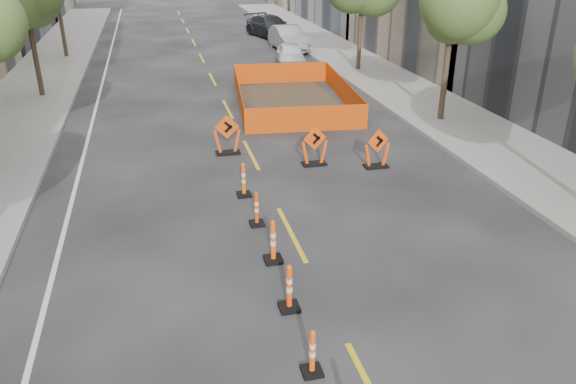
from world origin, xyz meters
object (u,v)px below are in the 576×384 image
object	(u,v)px
channelizer_6	(244,180)
chevron_sign_center	(314,146)
channelizer_2	(312,352)
channelizer_4	(273,241)
chevron_sign_right	(377,148)
parked_car_mid	(288,38)
parked_car_far	(271,26)
parked_car_near	(291,55)
channelizer_3	(289,287)
channelizer_5	(257,208)
chevron_sign_left	(227,134)

from	to	relation	value
channelizer_6	chevron_sign_center	bearing A→B (deg)	35.18
channelizer_2	chevron_sign_center	size ratio (longest dim) A/B	0.67
channelizer_4	channelizer_6	bearing A→B (deg)	91.00
chevron_sign_right	parked_car_mid	size ratio (longest dim) A/B	0.28
channelizer_4	parked_car_mid	xyz separation A→B (m)	(6.78, 26.60, 0.26)
channelizer_6	parked_car_far	size ratio (longest dim) A/B	0.19
parked_car_near	parked_car_far	bearing A→B (deg)	93.27
channelizer_4	parked_car_near	world-z (taller)	parked_car_near
chevron_sign_center	chevron_sign_right	world-z (taller)	chevron_sign_center
chevron_sign_center	parked_car_near	world-z (taller)	chevron_sign_center
channelizer_4	chevron_sign_right	xyz separation A→B (m)	(4.64, 5.09, 0.13)
channelizer_3	chevron_sign_right	distance (m)	8.45
channelizer_4	channelizer_6	world-z (taller)	channelizer_4
chevron_sign_right	parked_car_far	distance (m)	27.39
chevron_sign_center	channelizer_5	bearing A→B (deg)	-135.25
chevron_sign_center	chevron_sign_right	bearing A→B (deg)	-29.74
channelizer_5	channelizer_6	world-z (taller)	channelizer_6
channelizer_2	chevron_sign_left	distance (m)	11.40
chevron_sign_left	chevron_sign_center	bearing A→B (deg)	-30.07
channelizer_5	channelizer_6	bearing A→B (deg)	90.94
channelizer_5	parked_car_far	distance (m)	31.22
channelizer_6	channelizer_4	bearing A→B (deg)	-89.00
chevron_sign_right	parked_car_near	distance (m)	16.52
chevron_sign_center	channelizer_2	bearing A→B (deg)	-116.40
parked_car_near	channelizer_2	bearing A→B (deg)	-94.09
channelizer_6	parked_car_mid	size ratio (longest dim) A/B	0.21
chevron_sign_center	chevron_sign_left	bearing A→B (deg)	136.73
chevron_sign_left	parked_car_mid	size ratio (longest dim) A/B	0.30
channelizer_5	chevron_sign_right	distance (m)	5.64
chevron_sign_center	chevron_sign_right	distance (m)	2.09
channelizer_6	chevron_sign_center	xyz separation A→B (m)	(2.73, 1.93, 0.17)
parked_car_near	parked_car_far	size ratio (longest dim) A/B	0.73
parked_car_far	parked_car_near	bearing A→B (deg)	-112.10
channelizer_5	parked_car_far	bearing A→B (deg)	77.39
channelizer_5	chevron_sign_left	world-z (taller)	chevron_sign_left
chevron_sign_left	parked_car_near	bearing A→B (deg)	70.64
chevron_sign_center	parked_car_mid	world-z (taller)	parked_car_mid
chevron_sign_right	parked_car_near	world-z (taller)	parked_car_near
channelizer_6	chevron_sign_center	distance (m)	3.35
channelizer_2	parked_car_far	xyz separation A→B (m)	(6.91, 36.25, 0.33)
chevron_sign_right	parked_car_mid	bearing A→B (deg)	69.52
chevron_sign_center	chevron_sign_right	size ratio (longest dim) A/B	1.02
chevron_sign_left	chevron_sign_center	world-z (taller)	chevron_sign_left
channelizer_2	chevron_sign_left	xyz separation A→B (m)	(0.09, 11.40, 0.26)
chevron_sign_right	parked_car_mid	xyz separation A→B (m)	(2.14, 21.52, 0.13)
channelizer_5	chevron_sign_center	distance (m)	4.71
chevron_sign_center	parked_car_near	bearing A→B (deg)	68.83
channelizer_5	chevron_sign_left	bearing A→B (deg)	90.03
channelizer_3	channelizer_5	bearing A→B (deg)	89.42
channelizer_2	channelizer_3	xyz separation A→B (m)	(0.05, 1.93, 0.07)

